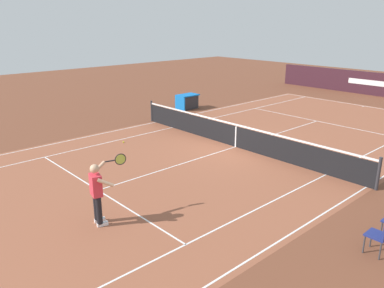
% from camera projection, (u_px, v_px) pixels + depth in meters
% --- Properties ---
extents(ground_plane, '(60.00, 60.00, 0.00)m').
position_uv_depth(ground_plane, '(236.00, 147.00, 16.03)').
color(ground_plane, brown).
extents(court_slab, '(24.20, 11.40, 0.00)m').
position_uv_depth(court_slab, '(236.00, 147.00, 16.03)').
color(court_slab, '#935138').
rests_on(court_slab, ground_plane).
extents(court_line_markings, '(23.85, 11.05, 0.01)m').
position_uv_depth(court_line_markings, '(236.00, 147.00, 16.03)').
color(court_line_markings, white).
rests_on(court_line_markings, ground_plane).
extents(tennis_net, '(0.10, 11.70, 1.08)m').
position_uv_depth(tennis_net, '(236.00, 136.00, 15.88)').
color(tennis_net, '#2D2D33').
rests_on(tennis_net, ground_plane).
extents(tennis_player_near, '(1.16, 0.76, 1.70)m').
position_uv_depth(tennis_player_near, '(98.00, 191.00, 9.69)').
color(tennis_player_near, black).
rests_on(tennis_player_near, ground_plane).
extents(tennis_ball, '(0.07, 0.07, 0.07)m').
position_uv_depth(tennis_ball, '(123.00, 142.00, 16.56)').
color(tennis_ball, '#CCE01E').
rests_on(tennis_ball, ground_plane).
extents(spectator_chair_3, '(0.44, 0.44, 0.88)m').
position_uv_depth(spectator_chair_3, '(381.00, 234.00, 8.50)').
color(spectator_chair_3, '#38383D').
rests_on(spectator_chair_3, ground_plane).
extents(equipment_cart_tarped, '(1.25, 0.84, 0.85)m').
position_uv_depth(equipment_cart_tarped, '(187.00, 101.00, 22.82)').
color(equipment_cart_tarped, '#2D2D33').
rests_on(equipment_cart_tarped, ground_plane).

